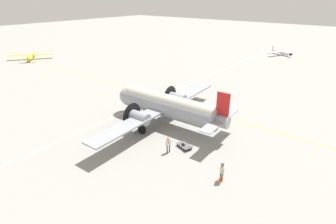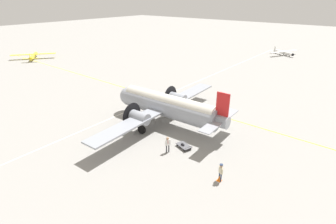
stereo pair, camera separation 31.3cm
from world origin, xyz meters
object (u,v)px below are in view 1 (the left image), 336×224
Objects in this scene: light_aircraft_taxiing at (282,52)px; airliner_main at (165,105)px; baggage_cart at (184,146)px; light_aircraft_distant at (31,56)px; suitcase_near_door at (183,146)px; passenger_boarding at (168,143)px; crew_foreground at (222,170)px; traffic_cone at (221,178)px.

airliner_main is at bearing -62.58° from light_aircraft_taxiing.
airliner_main is 11.82× the size of baggage_cart.
light_aircraft_distant is at bearing -111.18° from light_aircraft_taxiing.
airliner_main reaches higher than light_aircraft_distant.
baggage_cart is 58.83m from light_aircraft_taxiing.
baggage_cart is at bearing 53.89° from suitcase_near_door.
light_aircraft_taxiing is at bearing -65.16° from baggage_cart.
light_aircraft_taxiing is (-6.07, 60.26, -0.35)m from passenger_boarding.
airliner_main is 52.86m from light_aircraft_distant.
baggage_cart is (0.09, 0.13, -0.00)m from suitcase_near_door.
passenger_boarding is at bearing -58.21° from light_aircraft_taxiing.
passenger_boarding is 2.21m from baggage_cart.
light_aircraft_distant is at bearing 168.83° from suitcase_near_door.
light_aircraft_taxiing is (-1.33, 54.91, -1.79)m from airliner_main.
crew_foreground is 0.20× the size of light_aircraft_taxiing.
suitcase_near_door is 0.16m from baggage_cart.
crew_foreground is 0.19× the size of light_aircraft_distant.
suitcase_near_door is at bearing 71.96° from baggage_cart.
light_aircraft_distant is at bearing -69.49° from passenger_boarding.
passenger_boarding is 0.20× the size of light_aircraft_taxiing.
airliner_main reaches higher than crew_foreground.
passenger_boarding is 58.49m from light_aircraft_distant.
traffic_cone is at bearing -52.10° from light_aircraft_taxiing.
baggage_cart is 3.58× the size of traffic_cone.
traffic_cone is at bearing 149.62° from airliner_main.
baggage_cart is at bearing 145.57° from airliner_main.
light_aircraft_distant is at bearing -10.88° from airliner_main.
airliner_main is at bearing 146.63° from suitcase_near_door.
suitcase_near_door is at bearing -154.81° from light_aircraft_distant.
light_aircraft_distant is (-57.86, 11.28, 0.59)m from baggage_cart.
light_aircraft_taxiing is (50.93, 47.14, -0.06)m from light_aircraft_distant.
light_aircraft_taxiing is at bearing -140.78° from passenger_boarding.
traffic_cone is at bearing -22.47° from suitcase_near_door.
suitcase_near_door is 1.03× the size of traffic_cone.
crew_foreground is (11.54, -6.08, -1.45)m from airliner_main.
traffic_cone is (-0.05, -0.03, -0.88)m from crew_foreground.
crew_foreground is 3.23× the size of traffic_cone.
baggage_cart is at bearing -154.67° from light_aircraft_distant.
light_aircraft_taxiing is at bearing 130.66° from crew_foreground.
airliner_main reaches higher than passenger_boarding.
baggage_cart is 0.22× the size of light_aircraft_taxiing.
suitcase_near_door is at bearing -173.33° from crew_foreground.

